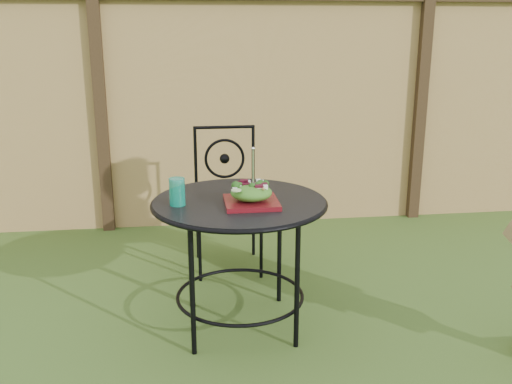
{
  "coord_description": "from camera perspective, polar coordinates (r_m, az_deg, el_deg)",
  "views": [
    {
      "loc": [
        -0.68,
        -2.4,
        1.58
      ],
      "look_at": [
        -0.3,
        0.48,
        0.75
      ],
      "focal_mm": 40.0,
      "sensor_mm": 36.0,
      "label": 1
    }
  ],
  "objects": [
    {
      "name": "drinking_glass",
      "position": [
        2.89,
        -7.89,
        0.02
      ],
      "size": [
        0.08,
        0.08,
        0.14
      ],
      "primitive_type": "cylinder",
      "color": "#0B8367",
      "rests_on": "patio_table"
    },
    {
      "name": "salad_plate",
      "position": [
        2.89,
        -0.47,
        -1.04
      ],
      "size": [
        0.27,
        0.27,
        0.02
      ],
      "primitive_type": "cube",
      "color": "#470A11",
      "rests_on": "patio_table"
    },
    {
      "name": "fork",
      "position": [
        2.84,
        -0.28,
        2.48
      ],
      "size": [
        0.01,
        0.01,
        0.18
      ],
      "primitive_type": "cylinder",
      "color": "silver",
      "rests_on": "salad"
    },
    {
      "name": "patio_table",
      "position": [
        3.02,
        -1.66,
        -3.33
      ],
      "size": [
        0.92,
        0.92,
        0.72
      ],
      "color": "black",
      "rests_on": "ground"
    },
    {
      "name": "patio_chair",
      "position": [
        3.86,
        -2.94,
        -0.28
      ],
      "size": [
        0.46,
        0.46,
        0.95
      ],
      "color": "black",
      "rests_on": "ground"
    },
    {
      "name": "ground",
      "position": [
        2.95,
        7.35,
        -16.57
      ],
      "size": [
        60.0,
        60.0,
        0.0
      ],
      "primitive_type": "plane",
      "color": "#2C4C18",
      "rests_on": "ground"
    },
    {
      "name": "salad",
      "position": [
        2.88,
        -0.47,
        -0.05
      ],
      "size": [
        0.21,
        0.21,
        0.08
      ],
      "primitive_type": "ellipsoid",
      "color": "#235614",
      "rests_on": "salad_plate"
    },
    {
      "name": "fence",
      "position": [
        4.69,
        0.95,
        8.17
      ],
      "size": [
        8.0,
        0.12,
        1.9
      ],
      "color": "tan",
      "rests_on": "ground"
    }
  ]
}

